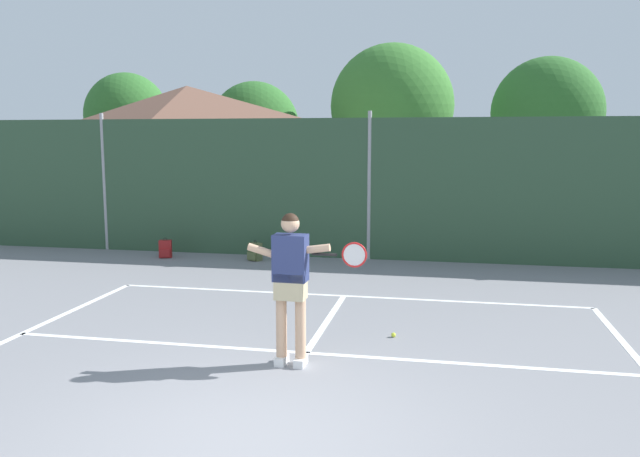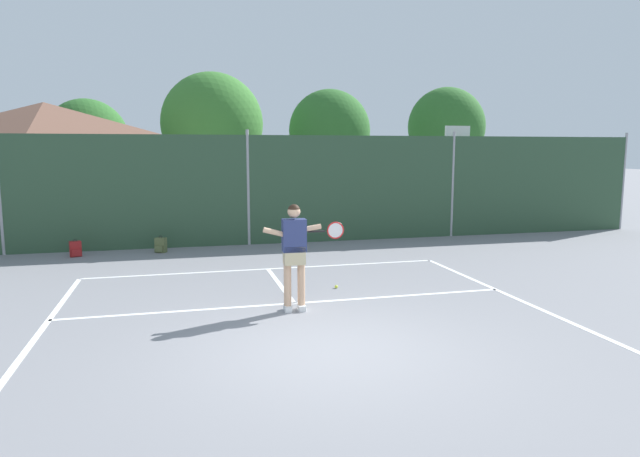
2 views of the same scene
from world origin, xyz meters
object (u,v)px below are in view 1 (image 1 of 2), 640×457
backpack_red (165,249)px  backpack_olive (255,252)px  tennis_player (292,275)px  tennis_ball (394,335)px

backpack_red → backpack_olive: same height
tennis_player → tennis_ball: tennis_player is taller
tennis_player → tennis_ball: bearing=49.8°
tennis_ball → backpack_red: 7.48m
backpack_red → backpack_olive: bearing=1.6°
backpack_red → backpack_olive: (2.13, 0.06, 0.00)m
backpack_olive → backpack_red: bearing=-178.4°
backpack_red → tennis_ball: bearing=-40.9°
tennis_ball → backpack_olive: 6.08m
tennis_player → backpack_red: tennis_player is taller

